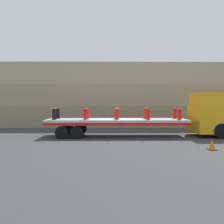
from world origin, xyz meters
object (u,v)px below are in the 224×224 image
(fire_hydrant_black_far_0, at_px, (58,113))
(fire_hydrant_red_far_3, at_px, (146,113))
(fire_hydrant_red_far_1, at_px, (87,113))
(traffic_cone, at_px, (212,145))
(fire_hydrant_red_near_3, at_px, (148,114))
(fire_hydrant_red_far_4, at_px, (175,113))
(flatbed_trailer, at_px, (109,122))
(fire_hydrant_red_near_2, at_px, (117,114))
(truck_cab, at_px, (209,115))
(fire_hydrant_red_near_4, at_px, (179,114))
(fire_hydrant_black_near_0, at_px, (54,114))
(fire_hydrant_red_near_1, at_px, (86,114))
(fire_hydrant_red_far_2, at_px, (117,113))

(fire_hydrant_black_far_0, distance_m, fire_hydrant_red_far_3, 6.58)
(fire_hydrant_red_far_1, xyz_separation_m, traffic_cone, (6.94, -5.25, -1.37))
(fire_hydrant_red_near_3, relative_size, fire_hydrant_red_far_4, 1.00)
(flatbed_trailer, xyz_separation_m, fire_hydrant_red_near_3, (2.77, -0.54, 0.61))
(fire_hydrant_red_near_2, relative_size, fire_hydrant_red_far_4, 1.00)
(truck_cab, relative_size, fire_hydrant_red_near_4, 3.95)
(fire_hydrant_red_far_1, relative_size, fire_hydrant_red_near_2, 1.00)
(flatbed_trailer, relative_size, fire_hydrant_black_near_0, 12.47)
(fire_hydrant_red_far_1, relative_size, traffic_cone, 1.43)
(fire_hydrant_red_far_1, bearing_deg, fire_hydrant_red_near_2, -26.30)
(fire_hydrant_red_near_2, bearing_deg, fire_hydrant_red_far_1, 153.70)
(fire_hydrant_black_near_0, relative_size, fire_hydrant_red_far_1, 1.00)
(flatbed_trailer, xyz_separation_m, fire_hydrant_red_near_1, (-1.62, -0.54, 0.61))
(truck_cab, xyz_separation_m, fire_hydrant_red_far_1, (-8.89, 0.54, 0.07))
(fire_hydrant_red_near_4, bearing_deg, fire_hydrant_red_near_1, 180.00)
(fire_hydrant_red_near_2, height_order, traffic_cone, fire_hydrant_red_near_2)
(fire_hydrant_red_far_1, height_order, fire_hydrant_red_near_3, same)
(fire_hydrant_red_far_1, height_order, fire_hydrant_red_near_2, same)
(fire_hydrant_black_near_0, xyz_separation_m, fire_hydrant_red_far_2, (4.39, 1.08, 0.00))
(fire_hydrant_red_near_4, distance_m, traffic_cone, 4.40)
(fire_hydrant_red_far_2, distance_m, traffic_cone, 7.21)
(fire_hydrant_red_far_4, xyz_separation_m, traffic_cone, (0.36, -5.25, -1.37))
(flatbed_trailer, xyz_separation_m, fire_hydrant_red_near_4, (4.96, -0.54, 0.61))
(fire_hydrant_red_far_3, bearing_deg, fire_hydrant_black_near_0, -170.64)
(fire_hydrant_red_far_2, height_order, fire_hydrant_red_far_4, same)
(fire_hydrant_red_far_2, relative_size, fire_hydrant_red_near_3, 1.00)
(traffic_cone, bearing_deg, fire_hydrant_black_near_0, 155.47)
(fire_hydrant_red_far_4, bearing_deg, fire_hydrant_red_near_3, -153.70)
(fire_hydrant_red_near_1, relative_size, fire_hydrant_red_near_2, 1.00)
(flatbed_trailer, bearing_deg, traffic_cone, -41.50)
(fire_hydrant_black_near_0, xyz_separation_m, fire_hydrant_black_far_0, (0.00, 1.08, 0.00))
(fire_hydrant_black_near_0, xyz_separation_m, fire_hydrant_red_near_4, (8.77, 0.00, 0.00))
(fire_hydrant_red_near_2, height_order, fire_hydrant_red_near_3, same)
(fire_hydrant_red_far_3, relative_size, traffic_cone, 1.43)
(fire_hydrant_red_far_2, bearing_deg, flatbed_trailer, -136.79)
(fire_hydrant_black_far_0, relative_size, fire_hydrant_red_near_3, 1.00)
(fire_hydrant_red_near_3, height_order, fire_hydrant_red_far_4, same)
(fire_hydrant_red_far_3, xyz_separation_m, traffic_cone, (2.55, -5.25, -1.37))
(fire_hydrant_red_near_2, relative_size, fire_hydrant_red_near_4, 1.00)
(fire_hydrant_black_far_0, height_order, fire_hydrant_red_near_4, same)
(fire_hydrant_black_far_0, distance_m, fire_hydrant_red_near_3, 6.67)
(fire_hydrant_red_far_1, bearing_deg, fire_hydrant_red_far_2, 0.00)
(flatbed_trailer, bearing_deg, fire_hydrant_black_near_0, -171.90)
(fire_hydrant_red_near_2, bearing_deg, flatbed_trailer, 136.79)
(fire_hydrant_black_far_0, distance_m, fire_hydrant_red_near_1, 2.45)
(fire_hydrant_red_near_1, height_order, fire_hydrant_red_far_3, same)
(fire_hydrant_red_far_2, bearing_deg, fire_hydrant_red_far_4, 0.00)
(truck_cab, distance_m, fire_hydrant_red_far_4, 2.38)
(fire_hydrant_red_near_2, xyz_separation_m, fire_hydrant_red_near_3, (2.19, 0.00, 0.00))
(fire_hydrant_red_near_2, bearing_deg, fire_hydrant_red_near_4, 0.00)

